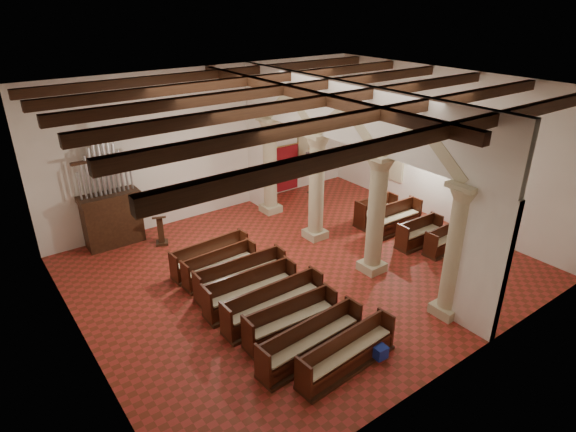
{
  "coord_description": "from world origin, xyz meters",
  "views": [
    {
      "loc": [
        -8.73,
        -11.06,
        8.45
      ],
      "look_at": [
        -0.22,
        0.5,
        1.82
      ],
      "focal_mm": 30.0,
      "sensor_mm": 36.0,
      "label": 1
    }
  ],
  "objects_px": {
    "pipe_organ": "(111,210)",
    "nave_pew_0": "(347,357)",
    "lectern": "(161,232)",
    "processional_banner": "(310,177)",
    "aisle_pew_0": "(444,244)"
  },
  "relations": [
    {
      "from": "aisle_pew_0",
      "to": "lectern",
      "type": "bearing_deg",
      "value": 139.31
    },
    {
      "from": "lectern",
      "to": "processional_banner",
      "type": "distance_m",
      "value": 7.68
    },
    {
      "from": "nave_pew_0",
      "to": "processional_banner",
      "type": "bearing_deg",
      "value": 51.85
    },
    {
      "from": "pipe_organ",
      "to": "nave_pew_0",
      "type": "relative_size",
      "value": 1.48
    },
    {
      "from": "processional_banner",
      "to": "lectern",
      "type": "bearing_deg",
      "value": -155.5
    },
    {
      "from": "lectern",
      "to": "processional_banner",
      "type": "height_order",
      "value": "processional_banner"
    },
    {
      "from": "processional_banner",
      "to": "nave_pew_0",
      "type": "xyz_separation_m",
      "value": [
        -6.57,
        -9.63,
        -0.44
      ]
    },
    {
      "from": "lectern",
      "to": "nave_pew_0",
      "type": "relative_size",
      "value": 0.41
    },
    {
      "from": "lectern",
      "to": "pipe_organ",
      "type": "bearing_deg",
      "value": 164.54
    },
    {
      "from": "processional_banner",
      "to": "aisle_pew_0",
      "type": "bearing_deg",
      "value": -68.73
    },
    {
      "from": "lectern",
      "to": "processional_banner",
      "type": "xyz_separation_m",
      "value": [
        7.64,
        0.73,
        0.26
      ]
    },
    {
      "from": "pipe_organ",
      "to": "aisle_pew_0",
      "type": "bearing_deg",
      "value": -39.29
    },
    {
      "from": "pipe_organ",
      "to": "nave_pew_0",
      "type": "distance_m",
      "value": 10.3
    },
    {
      "from": "pipe_organ",
      "to": "lectern",
      "type": "height_order",
      "value": "pipe_organ"
    },
    {
      "from": "lectern",
      "to": "nave_pew_0",
      "type": "bearing_deg",
      "value": -61.11
    }
  ]
}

